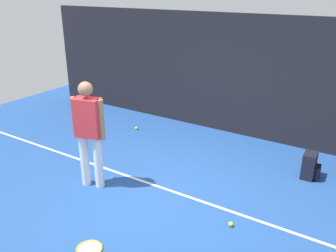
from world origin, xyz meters
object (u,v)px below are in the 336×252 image
Objects in this scene: backpack at (310,166)px; tennis_ball_by_fence at (231,224)px; tennis_racket at (87,250)px; tennis_ball_near_player at (136,128)px; tennis_player at (89,129)px.

tennis_ball_by_fence is at bearing 161.02° from backpack.
backpack is at bearing 73.66° from tennis_ball_by_fence.
tennis_ball_near_player is at bearing 57.09° from tennis_racket.
tennis_player is at bearing -175.00° from tennis_ball_by_fence.
tennis_ball_near_player is (-0.86, 2.25, -0.93)m from tennis_player.
tennis_player is at bearing -69.16° from tennis_ball_near_player.
tennis_ball_by_fence is (-0.56, -1.91, -0.18)m from backpack.
backpack reaches higher than tennis_ball_near_player.
tennis_player is 2.58m from tennis_ball_near_player.
tennis_ball_near_player and tennis_ball_by_fence have the same top height.
tennis_ball_by_fence is (3.15, -2.05, 0.00)m from tennis_ball_near_player.
tennis_racket is (1.01, -1.18, -0.95)m from tennis_player.
backpack is (1.84, 3.29, 0.20)m from tennis_racket.
backpack is at bearing -158.80° from tennis_player.
tennis_racket is at bearing 115.39° from tennis_player.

